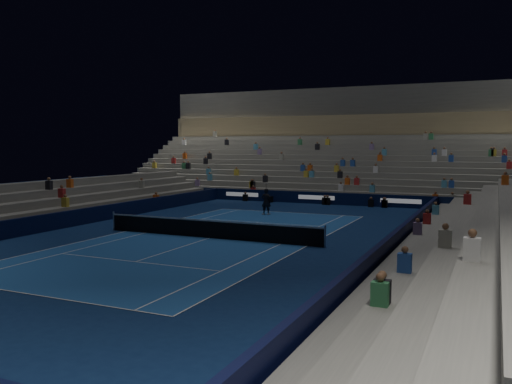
{
  "coord_description": "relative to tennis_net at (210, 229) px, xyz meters",
  "views": [
    {
      "loc": [
        13.85,
        -24.5,
        4.93
      ],
      "look_at": [
        0.0,
        6.0,
        2.0
      ],
      "focal_mm": 37.27,
      "sensor_mm": 36.0,
      "label": 1
    }
  ],
  "objects": [
    {
      "name": "tennis_player",
      "position": [
        -1.08,
        10.13,
        0.44
      ],
      "size": [
        0.74,
        0.54,
        1.89
      ],
      "primitive_type": "imported",
      "rotation": [
        0.0,
        0.0,
        3.28
      ],
      "color": "black",
      "rests_on": "ground"
    },
    {
      "name": "court_surface",
      "position": [
        0.0,
        0.0,
        -0.5
      ],
      "size": [
        10.97,
        23.77,
        0.01
      ],
      "primitive_type": "cube",
      "color": "#1B4B94",
      "rests_on": "ground"
    },
    {
      "name": "broadcast_camera",
      "position": [
        -4.09,
        17.85,
        -0.23
      ],
      "size": [
        0.51,
        0.89,
        0.53
      ],
      "color": "black",
      "rests_on": "ground"
    },
    {
      "name": "grandstand_main",
      "position": [
        0.0,
        27.9,
        2.87
      ],
      "size": [
        44.0,
        15.2,
        11.2
      ],
      "color": "slate",
      "rests_on": "ground"
    },
    {
      "name": "ground",
      "position": [
        0.0,
        0.0,
        -0.5
      ],
      "size": [
        90.0,
        90.0,
        0.0
      ],
      "primitive_type": "plane",
      "color": "#0C214C",
      "rests_on": "ground"
    },
    {
      "name": "tennis_net",
      "position": [
        0.0,
        0.0,
        0.0
      ],
      "size": [
        12.9,
        0.1,
        1.1
      ],
      "color": "#B2B2B7",
      "rests_on": "ground"
    },
    {
      "name": "sponsor_barrier_east",
      "position": [
        9.7,
        0.0,
        -0.0
      ],
      "size": [
        0.25,
        37.0,
        1.0
      ],
      "primitive_type": "cube",
      "color": "#080C32",
      "rests_on": "ground"
    },
    {
      "name": "grandstand_west",
      "position": [
        -13.17,
        0.0,
        0.41
      ],
      "size": [
        5.0,
        37.0,
        2.5
      ],
      "color": "slate",
      "rests_on": "ground"
    },
    {
      "name": "sponsor_barrier_far",
      "position": [
        0.0,
        18.5,
        -0.0
      ],
      "size": [
        44.0,
        0.25,
        1.0
      ],
      "primitive_type": "cube",
      "color": "black",
      "rests_on": "ground"
    },
    {
      "name": "grandstand_east",
      "position": [
        13.17,
        0.0,
        0.41
      ],
      "size": [
        5.0,
        37.0,
        2.5
      ],
      "color": "slate",
      "rests_on": "ground"
    },
    {
      "name": "sponsor_barrier_west",
      "position": [
        -9.7,
        0.0,
        -0.0
      ],
      "size": [
        0.25,
        37.0,
        1.0
      ],
      "primitive_type": "cube",
      "color": "black",
      "rests_on": "ground"
    }
  ]
}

